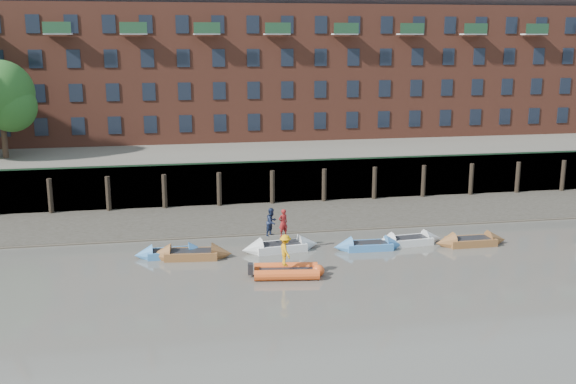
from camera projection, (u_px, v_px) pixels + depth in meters
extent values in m
plane|color=#5C5850|center=(392.00, 317.00, 30.42)|extent=(220.00, 220.00, 0.00)
cube|color=#3D382F|center=(309.00, 216.00, 47.67)|extent=(110.00, 8.00, 0.50)
cube|color=#4C4336|center=(320.00, 229.00, 44.41)|extent=(110.00, 1.60, 0.10)
cube|color=#2D2A26|center=(297.00, 181.00, 51.53)|extent=(110.00, 0.80, 3.20)
cylinder|color=black|center=(50.00, 197.00, 47.80)|extent=(0.36, 0.36, 2.60)
cylinder|color=black|center=(108.00, 194.00, 48.51)|extent=(0.36, 0.36, 2.60)
cylinder|color=black|center=(165.00, 192.00, 49.21)|extent=(0.36, 0.36, 2.60)
cylinder|color=black|center=(219.00, 190.00, 49.92)|extent=(0.36, 0.36, 2.60)
cylinder|color=black|center=(272.00, 188.00, 50.62)|extent=(0.36, 0.36, 2.60)
cylinder|color=black|center=(324.00, 186.00, 51.32)|extent=(0.36, 0.36, 2.60)
cylinder|color=black|center=(374.00, 184.00, 52.03)|extent=(0.36, 0.36, 2.60)
cylinder|color=black|center=(423.00, 182.00, 52.73)|extent=(0.36, 0.36, 2.60)
cylinder|color=black|center=(471.00, 180.00, 53.43)|extent=(0.36, 0.36, 2.60)
cylinder|color=black|center=(518.00, 178.00, 54.14)|extent=(0.36, 0.36, 2.60)
cylinder|color=black|center=(563.00, 176.00, 54.84)|extent=(0.36, 0.36, 2.60)
cube|color=#264C2D|center=(298.00, 160.00, 50.87)|extent=(110.00, 0.06, 0.10)
cube|color=#5E594D|center=(269.00, 152.00, 64.56)|extent=(110.00, 28.00, 3.20)
cube|color=brown|center=(267.00, 71.00, 63.81)|extent=(80.00, 10.00, 12.00)
cube|color=black|center=(3.00, 128.00, 55.90)|extent=(1.10, 0.12, 1.50)
cube|color=black|center=(41.00, 127.00, 56.42)|extent=(1.10, 0.12, 1.50)
cube|color=black|center=(78.00, 126.00, 56.95)|extent=(1.10, 0.12, 1.50)
cube|color=black|center=(115.00, 125.00, 57.48)|extent=(1.10, 0.12, 1.50)
cube|color=black|center=(150.00, 124.00, 58.01)|extent=(1.10, 0.12, 1.50)
cube|color=black|center=(186.00, 124.00, 58.54)|extent=(1.10, 0.12, 1.50)
cube|color=black|center=(220.00, 123.00, 59.06)|extent=(1.10, 0.12, 1.50)
cube|color=black|center=(254.00, 122.00, 59.59)|extent=(1.10, 0.12, 1.50)
cube|color=black|center=(287.00, 121.00, 60.12)|extent=(1.10, 0.12, 1.50)
cube|color=black|center=(320.00, 121.00, 60.65)|extent=(1.10, 0.12, 1.50)
cube|color=black|center=(352.00, 120.00, 61.17)|extent=(1.10, 0.12, 1.50)
cube|color=black|center=(384.00, 119.00, 61.70)|extent=(1.10, 0.12, 1.50)
cube|color=black|center=(415.00, 119.00, 62.23)|extent=(1.10, 0.12, 1.50)
cube|color=black|center=(445.00, 118.00, 62.76)|extent=(1.10, 0.12, 1.50)
cube|color=black|center=(475.00, 117.00, 63.29)|extent=(1.10, 0.12, 1.50)
cube|color=black|center=(505.00, 116.00, 63.81)|extent=(1.10, 0.12, 1.50)
cube|color=black|center=(534.00, 116.00, 64.34)|extent=(1.10, 0.12, 1.50)
cube|color=black|center=(562.00, 115.00, 64.87)|extent=(1.10, 0.12, 1.50)
cube|color=black|center=(0.00, 94.00, 55.27)|extent=(1.10, 0.12, 1.50)
cube|color=black|center=(38.00, 93.00, 55.80)|extent=(1.10, 0.12, 1.50)
cube|color=black|center=(76.00, 93.00, 56.32)|extent=(1.10, 0.12, 1.50)
cube|color=black|center=(113.00, 92.00, 56.85)|extent=(1.10, 0.12, 1.50)
cube|color=black|center=(149.00, 92.00, 57.38)|extent=(1.10, 0.12, 1.50)
cube|color=black|center=(184.00, 91.00, 57.91)|extent=(1.10, 0.12, 1.50)
cube|color=black|center=(219.00, 91.00, 58.43)|extent=(1.10, 0.12, 1.50)
cube|color=black|center=(254.00, 90.00, 58.96)|extent=(1.10, 0.12, 1.50)
cube|color=black|center=(287.00, 90.00, 59.49)|extent=(1.10, 0.12, 1.50)
cube|color=black|center=(320.00, 89.00, 60.02)|extent=(1.10, 0.12, 1.50)
cube|color=black|center=(353.00, 89.00, 60.55)|extent=(1.10, 0.12, 1.50)
cube|color=black|center=(385.00, 88.00, 61.07)|extent=(1.10, 0.12, 1.50)
cube|color=black|center=(416.00, 88.00, 61.60)|extent=(1.10, 0.12, 1.50)
cube|color=black|center=(447.00, 88.00, 62.13)|extent=(1.10, 0.12, 1.50)
cube|color=black|center=(477.00, 87.00, 62.66)|extent=(1.10, 0.12, 1.50)
cube|color=black|center=(507.00, 87.00, 63.18)|extent=(1.10, 0.12, 1.50)
cube|color=black|center=(536.00, 86.00, 63.71)|extent=(1.10, 0.12, 1.50)
cube|color=black|center=(565.00, 86.00, 64.24)|extent=(1.10, 0.12, 1.50)
cube|color=black|center=(36.00, 59.00, 55.17)|extent=(1.10, 0.12, 1.50)
cube|color=black|center=(74.00, 59.00, 55.69)|extent=(1.10, 0.12, 1.50)
cube|color=black|center=(111.00, 59.00, 56.22)|extent=(1.10, 0.12, 1.50)
cube|color=black|center=(147.00, 58.00, 56.75)|extent=(1.10, 0.12, 1.50)
cube|color=black|center=(183.00, 58.00, 57.28)|extent=(1.10, 0.12, 1.50)
cube|color=black|center=(219.00, 58.00, 57.80)|extent=(1.10, 0.12, 1.50)
cube|color=black|center=(253.00, 58.00, 58.33)|extent=(1.10, 0.12, 1.50)
cube|color=black|center=(287.00, 58.00, 58.86)|extent=(1.10, 0.12, 1.50)
cube|color=black|center=(321.00, 57.00, 59.39)|extent=(1.10, 0.12, 1.50)
cube|color=black|center=(353.00, 57.00, 59.92)|extent=(1.10, 0.12, 1.50)
cube|color=black|center=(386.00, 57.00, 60.44)|extent=(1.10, 0.12, 1.50)
cube|color=black|center=(417.00, 57.00, 60.97)|extent=(1.10, 0.12, 1.50)
cube|color=black|center=(448.00, 57.00, 61.50)|extent=(1.10, 0.12, 1.50)
cube|color=black|center=(479.00, 57.00, 62.03)|extent=(1.10, 0.12, 1.50)
cube|color=black|center=(509.00, 56.00, 62.55)|extent=(1.10, 0.12, 1.50)
cube|color=black|center=(539.00, 56.00, 63.08)|extent=(1.10, 0.12, 1.50)
cube|color=black|center=(568.00, 56.00, 63.61)|extent=(1.10, 0.12, 1.50)
cube|color=black|center=(33.00, 24.00, 54.54)|extent=(1.10, 0.12, 1.50)
cube|color=black|center=(71.00, 24.00, 55.06)|extent=(1.10, 0.12, 1.50)
cube|color=black|center=(109.00, 24.00, 55.59)|extent=(1.10, 0.12, 1.50)
cube|color=black|center=(146.00, 24.00, 56.12)|extent=(1.10, 0.12, 1.50)
cube|color=black|center=(182.00, 24.00, 56.65)|extent=(1.10, 0.12, 1.50)
cube|color=black|center=(218.00, 24.00, 57.18)|extent=(1.10, 0.12, 1.50)
cube|color=black|center=(253.00, 25.00, 57.70)|extent=(1.10, 0.12, 1.50)
cube|color=black|center=(287.00, 25.00, 58.23)|extent=(1.10, 0.12, 1.50)
cube|color=black|center=(321.00, 25.00, 58.76)|extent=(1.10, 0.12, 1.50)
cube|color=black|center=(354.00, 25.00, 59.29)|extent=(1.10, 0.12, 1.50)
cube|color=black|center=(387.00, 25.00, 59.81)|extent=(1.10, 0.12, 1.50)
cube|color=black|center=(419.00, 25.00, 60.34)|extent=(1.10, 0.12, 1.50)
cube|color=black|center=(450.00, 25.00, 60.87)|extent=(1.10, 0.12, 1.50)
cube|color=black|center=(481.00, 25.00, 61.40)|extent=(1.10, 0.12, 1.50)
cube|color=black|center=(511.00, 25.00, 61.93)|extent=(1.10, 0.12, 1.50)
cube|color=black|center=(541.00, 25.00, 62.45)|extent=(1.10, 0.12, 1.50)
cube|color=black|center=(571.00, 26.00, 62.98)|extent=(1.10, 0.12, 1.50)
cylinder|color=#3A281C|center=(4.00, 132.00, 51.73)|extent=(0.44, 0.44, 4.00)
sphere|color=#295D21|center=(0.00, 94.00, 51.07)|extent=(5.12, 5.12, 5.12)
cube|color=#3F7EBD|center=(171.00, 253.00, 38.76)|extent=(2.67, 1.27, 0.41)
cone|color=#3F7EBD|center=(198.00, 251.00, 39.07)|extent=(1.06, 1.22, 1.19)
cone|color=#3F7EBD|center=(144.00, 255.00, 38.44)|extent=(1.06, 1.22, 1.19)
cube|color=black|center=(171.00, 250.00, 38.71)|extent=(2.22, 0.96, 0.06)
cube|color=brown|center=(191.00, 254.00, 38.45)|extent=(3.10, 1.65, 0.47)
cone|color=brown|center=(222.00, 254.00, 38.58)|extent=(1.29, 1.46, 1.34)
cone|color=brown|center=(161.00, 255.00, 38.32)|extent=(1.29, 1.46, 1.34)
cube|color=black|center=(191.00, 251.00, 38.41)|extent=(2.57, 1.26, 0.06)
cube|color=silver|center=(280.00, 247.00, 39.82)|extent=(3.14, 1.72, 0.47)
cone|color=silver|center=(308.00, 244.00, 40.33)|extent=(1.33, 1.49, 1.35)
cone|color=silver|center=(252.00, 250.00, 39.31)|extent=(1.33, 1.49, 1.35)
cube|color=black|center=(280.00, 244.00, 39.77)|extent=(2.60, 1.32, 0.06)
cube|color=#3F7EBD|center=(369.00, 246.00, 40.13)|extent=(2.76, 1.32, 0.43)
cone|color=#3F7EBD|center=(394.00, 245.00, 40.35)|extent=(1.10, 1.26, 1.23)
cone|color=#3F7EBD|center=(343.00, 247.00, 39.90)|extent=(1.10, 1.26, 1.23)
cube|color=black|center=(369.00, 243.00, 40.08)|extent=(2.30, 1.00, 0.06)
cube|color=silver|center=(409.00, 241.00, 41.10)|extent=(2.90, 1.51, 0.44)
cone|color=silver|center=(433.00, 239.00, 41.53)|extent=(1.20, 1.35, 1.26)
cone|color=silver|center=(384.00, 243.00, 40.67)|extent=(1.20, 1.35, 1.26)
cube|color=black|center=(409.00, 238.00, 41.06)|extent=(2.40, 1.16, 0.06)
cube|color=brown|center=(471.00, 241.00, 40.92)|extent=(2.89, 1.31, 0.45)
cone|color=brown|center=(497.00, 240.00, 41.22)|extent=(1.13, 1.31, 1.30)
cone|color=brown|center=(445.00, 243.00, 40.63)|extent=(1.13, 1.31, 1.30)
cube|color=black|center=(471.00, 238.00, 40.88)|extent=(2.41, 0.98, 0.06)
cylinder|color=#E9561E|center=(286.00, 267.00, 36.15)|extent=(3.45, 1.01, 0.56)
cylinder|color=#E9561E|center=(287.00, 275.00, 34.99)|extent=(3.45, 1.01, 0.56)
sphere|color=#E9561E|center=(318.00, 271.00, 35.65)|extent=(0.65, 0.65, 0.65)
cube|color=black|center=(286.00, 271.00, 35.57)|extent=(2.94, 1.34, 0.19)
imported|color=maroon|center=(283.00, 223.00, 39.43)|extent=(0.71, 0.59, 1.65)
imported|color=#19233F|center=(272.00, 222.00, 39.59)|extent=(1.02, 1.02, 1.67)
imported|color=orange|center=(285.00, 250.00, 35.31)|extent=(0.76, 1.16, 1.68)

